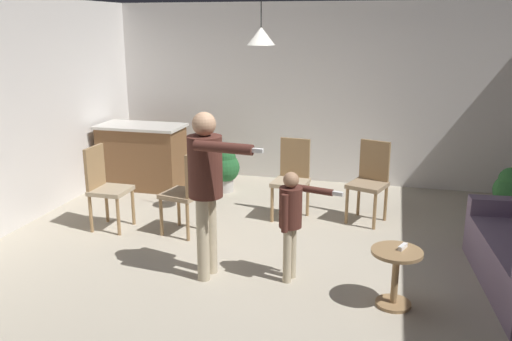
{
  "coord_description": "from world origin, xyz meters",
  "views": [
    {
      "loc": [
        1.13,
        -4.88,
        2.39
      ],
      "look_at": [
        -0.13,
        -0.02,
        1.0
      ],
      "focal_mm": 37.48,
      "sensor_mm": 36.0,
      "label": 1
    }
  ],
  "objects_px": {
    "dining_chair_by_counter": "(370,178)",
    "spare_remote_on_table": "(403,247)",
    "kitchen_counter": "(142,156)",
    "side_table_by_couch": "(396,271)",
    "person_adult": "(207,177)",
    "dining_chair_spare": "(105,184)",
    "potted_plant_by_wall": "(224,166)",
    "dining_chair_centre_back": "(188,189)",
    "person_child": "(291,214)",
    "dining_chair_near_wall": "(292,176)",
    "potted_plant_corner": "(510,189)"
  },
  "relations": [
    {
      "from": "side_table_by_couch",
      "to": "dining_chair_near_wall",
      "type": "distance_m",
      "value": 2.36
    },
    {
      "from": "kitchen_counter",
      "to": "potted_plant_corner",
      "type": "distance_m",
      "value": 5.09
    },
    {
      "from": "dining_chair_by_counter",
      "to": "dining_chair_centre_back",
      "type": "bearing_deg",
      "value": 45.47
    },
    {
      "from": "kitchen_counter",
      "to": "potted_plant_by_wall",
      "type": "bearing_deg",
      "value": 4.79
    },
    {
      "from": "person_child",
      "to": "potted_plant_corner",
      "type": "bearing_deg",
      "value": 150.47
    },
    {
      "from": "side_table_by_couch",
      "to": "potted_plant_corner",
      "type": "distance_m",
      "value": 3.07
    },
    {
      "from": "person_adult",
      "to": "potted_plant_corner",
      "type": "relative_size",
      "value": 2.58
    },
    {
      "from": "potted_plant_by_wall",
      "to": "dining_chair_near_wall",
      "type": "bearing_deg",
      "value": -35.34
    },
    {
      "from": "dining_chair_near_wall",
      "to": "potted_plant_by_wall",
      "type": "xyz_separation_m",
      "value": [
        -1.16,
        0.82,
        -0.17
      ]
    },
    {
      "from": "potted_plant_corner",
      "to": "potted_plant_by_wall",
      "type": "height_order",
      "value": "potted_plant_by_wall"
    },
    {
      "from": "dining_chair_by_counter",
      "to": "dining_chair_centre_back",
      "type": "relative_size",
      "value": 1.0
    },
    {
      "from": "kitchen_counter",
      "to": "dining_chair_centre_back",
      "type": "bearing_deg",
      "value": -49.53
    },
    {
      "from": "dining_chair_centre_back",
      "to": "spare_remote_on_table",
      "type": "bearing_deg",
      "value": -102.59
    },
    {
      "from": "person_adult",
      "to": "potted_plant_by_wall",
      "type": "distance_m",
      "value": 2.82
    },
    {
      "from": "person_child",
      "to": "dining_chair_centre_back",
      "type": "relative_size",
      "value": 1.08
    },
    {
      "from": "person_child",
      "to": "dining_chair_near_wall",
      "type": "bearing_deg",
      "value": -155.44
    },
    {
      "from": "person_child",
      "to": "potted_plant_by_wall",
      "type": "bearing_deg",
      "value": -135.75
    },
    {
      "from": "kitchen_counter",
      "to": "side_table_by_couch",
      "type": "relative_size",
      "value": 2.42
    },
    {
      "from": "person_adult",
      "to": "dining_chair_by_counter",
      "type": "distance_m",
      "value": 2.46
    },
    {
      "from": "dining_chair_centre_back",
      "to": "potted_plant_by_wall",
      "type": "height_order",
      "value": "dining_chair_centre_back"
    },
    {
      "from": "person_adult",
      "to": "potted_plant_by_wall",
      "type": "xyz_separation_m",
      "value": [
        -0.69,
        2.66,
        -0.63
      ]
    },
    {
      "from": "person_adult",
      "to": "dining_chair_spare",
      "type": "distance_m",
      "value": 1.91
    },
    {
      "from": "dining_chair_by_counter",
      "to": "dining_chair_near_wall",
      "type": "relative_size",
      "value": 1.0
    },
    {
      "from": "dining_chair_spare",
      "to": "dining_chair_near_wall",
      "type": "bearing_deg",
      "value": 114.59
    },
    {
      "from": "kitchen_counter",
      "to": "person_child",
      "type": "bearing_deg",
      "value": -41.73
    },
    {
      "from": "dining_chair_spare",
      "to": "potted_plant_by_wall",
      "type": "xyz_separation_m",
      "value": [
        0.93,
        1.75,
        -0.17
      ]
    },
    {
      "from": "dining_chair_by_counter",
      "to": "potted_plant_corner",
      "type": "height_order",
      "value": "dining_chair_by_counter"
    },
    {
      "from": "side_table_by_couch",
      "to": "person_child",
      "type": "height_order",
      "value": "person_child"
    },
    {
      "from": "side_table_by_couch",
      "to": "dining_chair_near_wall",
      "type": "relative_size",
      "value": 0.52
    },
    {
      "from": "side_table_by_couch",
      "to": "dining_chair_centre_back",
      "type": "height_order",
      "value": "dining_chair_centre_back"
    },
    {
      "from": "dining_chair_near_wall",
      "to": "potted_plant_by_wall",
      "type": "height_order",
      "value": "dining_chair_near_wall"
    },
    {
      "from": "dining_chair_centre_back",
      "to": "dining_chair_spare",
      "type": "relative_size",
      "value": 1.0
    },
    {
      "from": "side_table_by_couch",
      "to": "person_adult",
      "type": "distance_m",
      "value": 1.88
    },
    {
      "from": "dining_chair_centre_back",
      "to": "potted_plant_by_wall",
      "type": "bearing_deg",
      "value": 14.57
    },
    {
      "from": "dining_chair_by_counter",
      "to": "side_table_by_couch",
      "type": "bearing_deg",
      "value": 118.3
    },
    {
      "from": "side_table_by_couch",
      "to": "spare_remote_on_table",
      "type": "bearing_deg",
      "value": 46.45
    },
    {
      "from": "potted_plant_by_wall",
      "to": "side_table_by_couch",
      "type": "bearing_deg",
      "value": -48.79
    },
    {
      "from": "person_adult",
      "to": "dining_chair_by_counter",
      "type": "bearing_deg",
      "value": 150.38
    },
    {
      "from": "potted_plant_corner",
      "to": "potted_plant_by_wall",
      "type": "relative_size",
      "value": 0.92
    },
    {
      "from": "dining_chair_by_counter",
      "to": "spare_remote_on_table",
      "type": "xyz_separation_m",
      "value": [
        0.38,
        -2.04,
        -0.01
      ]
    },
    {
      "from": "potted_plant_corner",
      "to": "spare_remote_on_table",
      "type": "distance_m",
      "value": 3.01
    },
    {
      "from": "person_child",
      "to": "potted_plant_corner",
      "type": "distance_m",
      "value": 3.44
    },
    {
      "from": "dining_chair_by_counter",
      "to": "dining_chair_centre_back",
      "type": "height_order",
      "value": "same"
    },
    {
      "from": "kitchen_counter",
      "to": "potted_plant_corner",
      "type": "bearing_deg",
      "value": 0.53
    },
    {
      "from": "person_adult",
      "to": "side_table_by_couch",
      "type": "bearing_deg",
      "value": 92.02
    },
    {
      "from": "person_adult",
      "to": "person_child",
      "type": "relative_size",
      "value": 1.5
    },
    {
      "from": "dining_chair_by_counter",
      "to": "spare_remote_on_table",
      "type": "relative_size",
      "value": 7.69
    },
    {
      "from": "dining_chair_centre_back",
      "to": "kitchen_counter",
      "type": "bearing_deg",
      "value": 51.69
    },
    {
      "from": "spare_remote_on_table",
      "to": "side_table_by_couch",
      "type": "bearing_deg",
      "value": -133.55
    },
    {
      "from": "dining_chair_by_counter",
      "to": "dining_chair_near_wall",
      "type": "distance_m",
      "value": 0.96
    }
  ]
}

